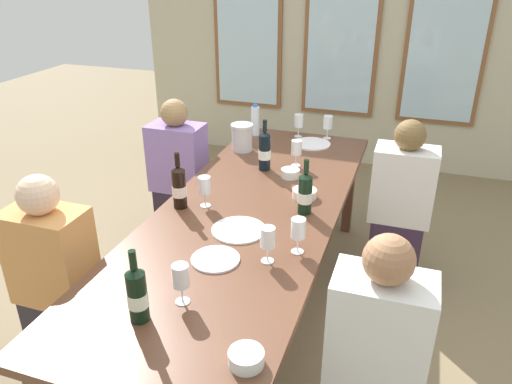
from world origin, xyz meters
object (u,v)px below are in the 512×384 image
(tasting_bowl_1, at_px, (246,358))
(wine_glass_6, at_px, (328,123))
(wine_glass_0, at_px, (296,149))
(water_bottle, at_px, (255,121))
(wine_glass_1, at_px, (181,278))
(wine_bottle_3, at_px, (305,193))
(tasting_bowl_2, at_px, (290,173))
(seated_person_2, at_px, (179,179))
(dining_table, at_px, (249,220))
(tasting_bowl_0, at_px, (304,193))
(seated_person_3, at_px, (400,208))
(white_plate_2, at_px, (312,144))
(wine_bottle_1, at_px, (179,187))
(wine_glass_2, at_px, (299,122))
(white_plate_0, at_px, (215,259))
(metal_pitcher, at_px, (242,137))
(wine_bottle_0, at_px, (265,151))
(wine_bottle_2, at_px, (137,294))
(seated_person_1, at_px, (374,363))
(wine_glass_5, at_px, (268,239))
(wine_glass_3, at_px, (205,187))
(wine_glass_4, at_px, (298,230))
(white_plate_1, at_px, (239,230))

(tasting_bowl_1, height_order, wine_glass_6, wine_glass_6)
(wine_glass_0, bearing_deg, water_bottle, 132.27)
(tasting_bowl_1, bearing_deg, wine_glass_1, 146.77)
(wine_bottle_3, relative_size, tasting_bowl_2, 2.62)
(wine_glass_6, relative_size, seated_person_2, 0.16)
(dining_table, relative_size, wine_glass_6, 15.37)
(tasting_bowl_0, distance_m, seated_person_3, 0.74)
(water_bottle, distance_m, wine_glass_0, 0.66)
(white_plate_2, relative_size, wine_glass_0, 1.56)
(seated_person_3, bearing_deg, wine_bottle_1, -144.87)
(white_plate_2, distance_m, wine_glass_2, 0.22)
(white_plate_0, height_order, wine_bottle_1, wine_bottle_1)
(metal_pitcher, height_order, wine_bottle_0, wine_bottle_0)
(wine_bottle_2, distance_m, tasting_bowl_1, 0.48)
(wine_bottle_0, bearing_deg, seated_person_1, -55.40)
(white_plate_2, height_order, wine_bottle_1, wine_bottle_1)
(metal_pitcher, xyz_separation_m, tasting_bowl_0, (0.59, -0.59, -0.07))
(metal_pitcher, bearing_deg, wine_glass_5, -65.26)
(tasting_bowl_0, bearing_deg, wine_glass_0, 110.39)
(white_plate_2, height_order, wine_bottle_2, wine_bottle_2)
(tasting_bowl_0, bearing_deg, metal_pitcher, 135.09)
(wine_bottle_0, xyz_separation_m, seated_person_3, (0.86, 0.16, -0.34))
(tasting_bowl_0, height_order, water_bottle, water_bottle)
(wine_glass_3, bearing_deg, white_plate_0, -61.37)
(seated_person_3, bearing_deg, tasting_bowl_1, -102.99)
(white_plate_0, distance_m, wine_glass_6, 1.79)
(wine_bottle_0, bearing_deg, wine_glass_4, -63.31)
(white_plate_0, distance_m, wine_glass_4, 0.40)
(metal_pitcher, relative_size, seated_person_3, 0.17)
(metal_pitcher, xyz_separation_m, seated_person_3, (1.12, -0.12, -0.31))
(wine_bottle_2, height_order, tasting_bowl_2, wine_bottle_2)
(white_plate_0, xyz_separation_m, wine_glass_0, (0.07, 1.19, 0.11))
(wine_bottle_1, bearing_deg, wine_bottle_0, 66.78)
(wine_bottle_2, distance_m, tasting_bowl_0, 1.27)
(wine_glass_4, relative_size, seated_person_1, 0.16)
(water_bottle, xyz_separation_m, wine_glass_2, (0.32, 0.07, 0.00))
(dining_table, distance_m, wine_glass_5, 0.54)
(tasting_bowl_0, relative_size, wine_glass_6, 0.80)
(metal_pitcher, bearing_deg, seated_person_2, -159.61)
(wine_bottle_0, height_order, water_bottle, wine_bottle_0)
(dining_table, distance_m, wine_glass_0, 0.71)
(white_plate_0, height_order, white_plate_1, same)
(wine_glass_3, bearing_deg, seated_person_1, -33.00)
(wine_bottle_2, xyz_separation_m, water_bottle, (-0.26, 2.14, -0.00))
(white_plate_0, distance_m, wine_glass_5, 0.26)
(tasting_bowl_0, distance_m, wine_glass_6, 1.03)
(wine_bottle_1, distance_m, tasting_bowl_2, 0.75)
(wine_glass_2, xyz_separation_m, seated_person_2, (-0.73, -0.56, -0.33))
(white_plate_1, height_order, wine_glass_4, wine_glass_4)
(dining_table, bearing_deg, tasting_bowl_0, 44.14)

